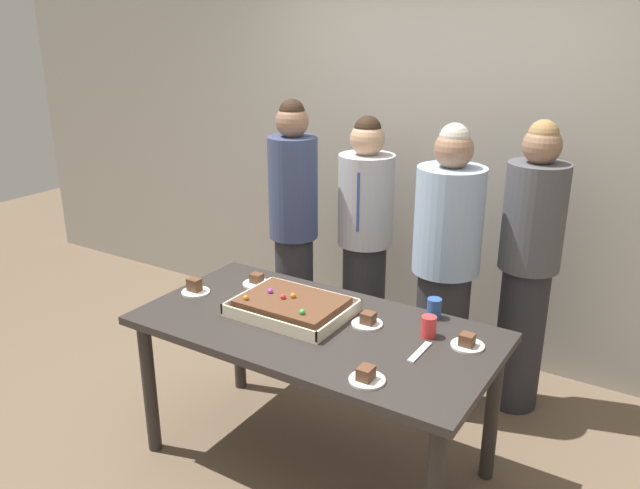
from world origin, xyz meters
TOP-DOWN VIEW (x-y plane):
  - ground_plane at (0.00, 0.00)m, footprint 12.00×12.00m
  - interior_back_panel at (0.00, 1.60)m, footprint 8.00×0.12m
  - party_table at (0.00, 0.00)m, footprint 1.73×0.88m
  - sheet_cake at (-0.16, 0.05)m, footprint 0.56×0.42m
  - plated_slice_near_left at (-0.54, 0.24)m, footprint 0.15×0.15m
  - plated_slice_near_right at (-0.75, -0.02)m, footprint 0.15×0.15m
  - plated_slice_far_left at (0.21, 0.13)m, footprint 0.15×0.15m
  - plated_slice_far_right at (0.69, 0.18)m, footprint 0.15×0.15m
  - plated_slice_center_front at (0.45, -0.31)m, footprint 0.15×0.15m
  - drink_cup_nearest at (0.50, 0.18)m, footprint 0.07×0.07m
  - drink_cup_middle at (0.45, 0.37)m, footprint 0.07×0.07m
  - cake_server_utensil at (0.53, 0.02)m, footprint 0.03×0.20m
  - person_serving_front at (0.71, 1.08)m, footprint 0.33×0.33m
  - person_green_shirt_behind at (0.32, 0.83)m, footprint 0.37×0.37m
  - person_striped_tie_right at (-0.69, 0.83)m, footprint 0.30×0.30m
  - person_far_right_suit at (-0.33, 1.12)m, footprint 0.35×0.35m

SIDE VIEW (x-z plane):
  - ground_plane at x=0.00m, z-range 0.00..0.00m
  - party_table at x=0.00m, z-range 0.30..1.08m
  - cake_server_utensil at x=0.53m, z-range 0.79..0.80m
  - plated_slice_near_left at x=-0.54m, z-range 0.78..0.84m
  - plated_slice_far_right at x=0.69m, z-range 0.77..0.84m
  - plated_slice_far_left at x=0.21m, z-range 0.78..0.84m
  - plated_slice_center_front at x=0.45m, z-range 0.78..0.84m
  - plated_slice_near_right at x=-0.75m, z-range 0.77..0.85m
  - sheet_cake at x=-0.16m, z-range 0.77..0.88m
  - drink_cup_nearest at x=0.50m, z-range 0.79..0.89m
  - drink_cup_middle at x=0.45m, z-range 0.79..0.89m
  - person_far_right_suit at x=-0.33m, z-range 0.03..1.65m
  - person_green_shirt_behind at x=0.32m, z-range 0.02..1.69m
  - person_serving_front at x=0.71m, z-range 0.03..1.72m
  - person_striped_tie_right at x=-0.69m, z-range 0.05..1.77m
  - interior_back_panel at x=0.00m, z-range 0.00..3.00m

